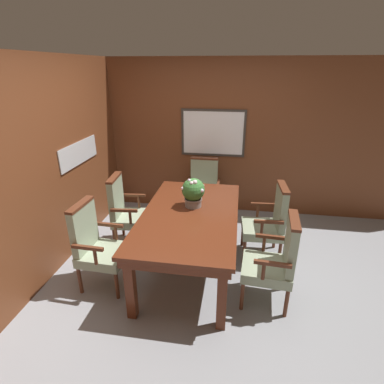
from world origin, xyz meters
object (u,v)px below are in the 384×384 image
Objects in this scene: chair_left_far at (126,210)px; chair_right_near at (276,259)px; dining_table at (190,220)px; chair_right_far at (269,221)px; chair_left_near at (96,244)px; potted_plant at (193,192)px; chair_head_far at (203,189)px.

chair_right_near is at bearing -119.39° from chair_left_far.
dining_table is 1.04m from chair_right_near.
chair_left_near is (-1.91, -0.84, 0.00)m from chair_right_far.
potted_plant reaches higher than chair_right_far.
dining_table is 1.94× the size of chair_right_far.
chair_left_far is at bearing -134.53° from chair_head_far.
dining_table is 1.05m from chair_left_far.
potted_plant reaches higher than chair_left_far.
chair_right_far is at bearing 13.37° from potted_plant.
dining_table is 1.36m from chair_head_far.
chair_right_far is 1.00× the size of chair_right_near.
chair_right_far is at bearing 23.63° from dining_table.
chair_left_near is (-0.97, -0.43, -0.15)m from dining_table.
chair_right_far reaches higher than dining_table.
potted_plant is at bearing -118.85° from chair_right_near.
chair_left_far reaches higher than dining_table.
potted_plant reaches higher than chair_left_near.
chair_right_far and chair_left_near have the same top height.
chair_right_near is 2.78× the size of potted_plant.
chair_head_far is at bearing 90.99° from potted_plant.
dining_table is at bearing -92.49° from potted_plant.
dining_table is 1.94× the size of chair_left_near.
potted_plant is (0.02, -1.16, 0.43)m from chair_head_far.
chair_left_far is 1.00× the size of chair_right_near.
potted_plant reaches higher than dining_table.
chair_left_far and chair_right_far have the same top height.
chair_right_near is at bearing -3.05° from chair_right_far.
chair_head_far is (0.93, 0.92, 0.00)m from chair_left_far.
chair_right_far is at bearing -175.86° from chair_right_near.
chair_right_far is at bearing -95.81° from chair_left_far.
chair_left_far is 1.89m from chair_right_far.
potted_plant is (-0.93, -0.22, 0.43)m from chair_right_far.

